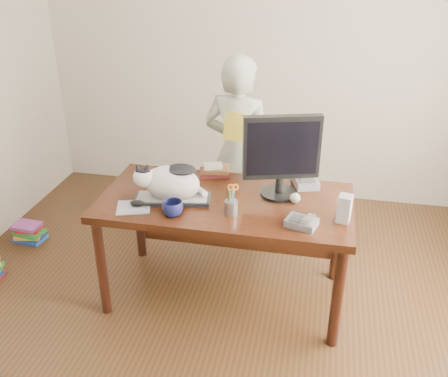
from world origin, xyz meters
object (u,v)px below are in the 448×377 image
(pen_cup, at_px, (231,206))
(speaker, at_px, (344,209))
(desk, at_px, (228,213))
(monitor, at_px, (281,152))
(book_stack, at_px, (215,171))
(baseball, at_px, (295,198))
(mouse, at_px, (138,203))
(person, at_px, (238,155))
(keyboard, at_px, (172,199))
(calculator, at_px, (305,181))
(phone, at_px, (302,222))
(book_pile_b, at_px, (29,232))
(cat, at_px, (169,181))
(coffee_mug, at_px, (173,209))

(pen_cup, bearing_deg, speaker, 4.46)
(desk, height_order, monitor, monitor)
(book_stack, bearing_deg, baseball, -38.79)
(mouse, relative_size, speaker, 0.63)
(desk, height_order, book_stack, book_stack)
(baseball, xyz_separation_m, person, (-0.48, 0.65, -0.02))
(book_stack, bearing_deg, pen_cup, -78.84)
(keyboard, relative_size, pen_cup, 2.46)
(calculator, bearing_deg, keyboard, -171.69)
(phone, bearing_deg, person, 136.70)
(desk, height_order, speaker, speaker)
(mouse, xyz_separation_m, book_pile_b, (-1.21, 0.55, -0.70))
(phone, xyz_separation_m, person, (-0.54, 0.93, -0.01))
(monitor, relative_size, speaker, 3.26)
(cat, bearing_deg, coffee_mug, -77.03)
(cat, relative_size, coffee_mug, 3.78)
(keyboard, relative_size, monitor, 0.92)
(desk, distance_m, coffee_mug, 0.48)
(calculator, relative_size, book_pile_b, 0.91)
(cat, height_order, monitor, monitor)
(cat, relative_size, speaker, 2.77)
(cat, xyz_separation_m, book_stack, (0.19, 0.43, -0.10))
(phone, xyz_separation_m, calculator, (-0.01, 0.54, 0.00))
(desk, distance_m, calculator, 0.56)
(desk, xyz_separation_m, book_pile_b, (-1.72, 0.27, -0.53))
(pen_cup, relative_size, coffee_mug, 1.66)
(keyboard, relative_size, book_pile_b, 1.93)
(cat, height_order, mouse, cat)
(person, bearing_deg, speaker, 147.11)
(book_stack, bearing_deg, mouse, -135.74)
(person, bearing_deg, cat, 83.12)
(book_pile_b, bearing_deg, monitor, -6.76)
(book_pile_b, bearing_deg, keyboard, -17.40)
(pen_cup, xyz_separation_m, coffee_mug, (-0.34, -0.09, -0.01))
(desk, bearing_deg, calculator, 25.21)
(desk, relative_size, speaker, 9.61)
(speaker, distance_m, calculator, 0.50)
(pen_cup, xyz_separation_m, baseball, (0.36, 0.22, -0.02))
(coffee_mug, bearing_deg, desk, 52.87)
(phone, relative_size, book_pile_b, 0.78)
(person, distance_m, book_pile_b, 1.85)
(keyboard, height_order, monitor, monitor)
(desk, bearing_deg, book_stack, 119.31)
(pen_cup, relative_size, book_stack, 0.88)
(book_stack, bearing_deg, desk, -72.30)
(pen_cup, bearing_deg, phone, -7.11)
(cat, relative_size, person, 0.30)
(keyboard, xyz_separation_m, mouse, (-0.19, -0.12, 0.01))
(desk, height_order, coffee_mug, coffee_mug)
(person, bearing_deg, desk, 107.89)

